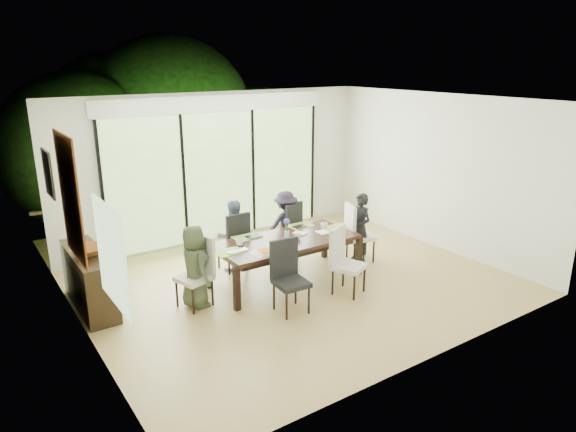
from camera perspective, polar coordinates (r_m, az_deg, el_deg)
floor at (r=7.81m, az=1.04°, el=-7.51°), size 6.00×5.00×0.01m
ceiling at (r=7.12m, az=1.16°, el=12.72°), size 6.00×5.00×0.01m
wall_back at (r=9.46m, az=-7.74°, el=5.37°), size 6.00×0.02×2.70m
wall_front at (r=5.59m, az=16.12°, el=-3.48°), size 6.00×0.02×2.70m
wall_left at (r=6.20m, az=-22.30°, el=-2.08°), size 0.02×5.00×2.70m
wall_right at (r=9.37m, az=16.36°, el=4.72°), size 0.02×5.00×2.70m
glass_doors at (r=9.46m, az=-7.60°, el=4.45°), size 4.20×0.02×2.30m
blinds_header at (r=9.25m, az=-7.89°, el=12.31°), size 4.40×0.06×0.28m
mullion_a at (r=8.74m, az=-19.94°, el=2.51°), size 0.05×0.04×2.30m
mullion_b at (r=9.16m, az=-11.48°, el=3.85°), size 0.05×0.04×2.30m
mullion_c at (r=9.77m, az=-3.90°, el=4.97°), size 0.05×0.04×2.30m
mullion_d at (r=10.53m, az=2.72°, el=5.88°), size 0.05×0.04×2.30m
side_window at (r=5.05m, az=-19.05°, el=-4.18°), size 0.02×0.90×1.00m
deck at (r=10.60m, az=-9.61°, el=-1.27°), size 6.00×1.80×0.10m
rail_top at (r=11.14m, az=-11.50°, el=2.75°), size 6.00×0.08×0.06m
foliage_left at (r=11.38m, az=-22.19°, el=6.71°), size 3.20×3.20×3.20m
foliage_mid at (r=12.53m, az=-13.05°, el=10.05°), size 4.00×4.00×4.00m
foliage_right at (r=12.66m, az=-3.87°, el=8.05°), size 2.80×2.80×2.80m
foliage_far at (r=12.89m, az=-18.34°, el=9.01°), size 3.60×3.60×3.60m
table_top at (r=7.67m, az=-0.23°, el=-2.78°), size 2.14×0.98×0.05m
table_apron at (r=7.69m, az=-0.23°, el=-3.34°), size 1.96×0.80×0.09m
table_leg_fl at (r=6.94m, az=-5.71°, el=-8.08°), size 0.08×0.08×0.62m
table_leg_fr at (r=8.09m, az=7.86°, el=-4.37°), size 0.08×0.08×0.62m
table_leg_bl at (r=7.64m, az=-8.82°, el=-5.75°), size 0.08×0.08×0.62m
table_leg_br at (r=8.71m, az=4.09°, el=-2.68°), size 0.08×0.08×0.62m
chair_left_end at (r=7.05m, az=-10.45°, el=-6.22°), size 0.51×0.51×0.98m
chair_right_end at (r=8.60m, az=8.10°, el=-1.79°), size 0.53×0.53×0.98m
chair_far_left at (r=8.19m, az=-6.18°, el=-2.68°), size 0.42×0.42×0.98m
chair_far_right at (r=8.67m, az=-0.35°, el=-1.44°), size 0.51×0.51×0.98m
chair_near_left at (r=6.79m, az=0.37°, el=-6.86°), size 0.44×0.44×0.98m
chair_near_right at (r=7.36m, az=6.82°, el=-5.03°), size 0.54×0.54×0.98m
person_left_end at (r=7.03m, az=-10.34°, el=-5.56°), size 0.36×0.55×1.15m
person_right_end at (r=8.56m, az=8.02°, el=-1.27°), size 0.34×0.54×1.15m
person_far_left at (r=8.14m, az=-6.13°, el=-2.16°), size 0.55×0.36×1.15m
person_far_right at (r=8.63m, az=-0.28°, el=-0.94°), size 0.57×0.40×1.15m
placemat_left at (r=7.20m, az=-6.53°, el=-3.99°), size 0.39×0.29×0.01m
placemat_right at (r=8.19m, az=5.29°, el=-1.30°), size 0.39×0.29×0.01m
placemat_far_l at (r=7.75m, az=-4.65°, el=-2.37°), size 0.39×0.29×0.01m
placemat_far_r at (r=8.26m, az=1.38°, el=-1.07°), size 0.39×0.29×0.01m
placemat_paper at (r=7.14m, az=-2.56°, el=-4.08°), size 0.39×0.29×0.01m
tablet_far_l at (r=7.76m, az=-3.83°, el=-2.28°), size 0.23×0.16×0.01m
tablet_far_r at (r=8.19m, az=1.30°, el=-1.18°), size 0.21×0.15×0.01m
papers at (r=8.01m, az=4.13°, el=-1.72°), size 0.27×0.20×0.00m
platter_base at (r=7.14m, az=-2.56°, el=-3.98°), size 0.23×0.23×0.02m
platter_snacks at (r=7.13m, az=-2.56°, el=-3.86°), size 0.18×0.18×0.01m
vase at (r=7.70m, az=-0.13°, el=-2.04°), size 0.07×0.07×0.11m
hyacinth_stems at (r=7.67m, az=-0.13°, el=-1.28°), size 0.04×0.04×0.14m
hyacinth_blooms at (r=7.64m, az=-0.13°, el=-0.65°), size 0.10×0.10×0.10m
laptop at (r=7.16m, az=-5.45°, el=-4.00°), size 0.31×0.21×0.02m
cup_a at (r=7.42m, az=-5.38°, el=-2.97°), size 0.15×0.15×0.09m
cup_b at (r=7.65m, az=1.12°, el=-2.30°), size 0.12×0.12×0.08m
cup_c at (r=8.17m, az=4.04°, el=-1.04°), size 0.15×0.15×0.09m
book at (r=7.83m, az=1.08°, el=-2.08°), size 0.22×0.24×0.02m
sideboard at (r=7.44m, az=-21.20°, el=-6.64°), size 0.40×1.42×0.80m
bowl at (r=7.19m, az=-21.40°, el=-3.61°), size 0.42×0.42×0.10m
candlestick_base at (r=7.62m, az=-22.16°, el=-2.82°), size 0.09×0.09×0.04m
candlestick_shaft at (r=7.46m, az=-22.64°, el=1.24°), size 0.02×0.02×1.11m
candlestick_pan at (r=7.34m, az=-23.14°, el=5.38°), size 0.09×0.09×0.03m
candle at (r=7.33m, az=-23.18°, el=5.79°), size 0.03×0.03×0.09m
tapestry at (r=6.49m, az=-23.08°, el=1.89°), size 0.02×1.00×1.50m
art_frame at (r=7.73m, az=-25.12°, el=4.29°), size 0.03×0.55×0.65m
art_canvas at (r=7.73m, az=-24.97°, el=4.32°), size 0.01×0.45×0.55m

